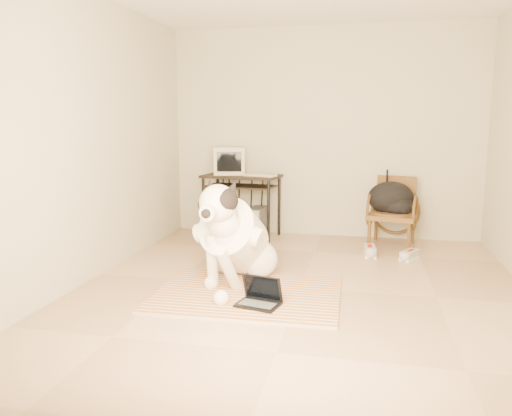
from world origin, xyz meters
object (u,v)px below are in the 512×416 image
(rattan_chair, at_px, (393,211))
(pc_tower, at_px, (257,222))
(crt_monitor, at_px, (229,161))
(computer_desk, at_px, (241,184))
(backpack, at_px, (392,199))
(dog, at_px, (234,239))
(laptop, at_px, (260,297))

(rattan_chair, bearing_deg, pc_tower, 176.33)
(crt_monitor, distance_m, rattan_chair, 2.18)
(computer_desk, distance_m, pc_tower, 0.55)
(rattan_chair, bearing_deg, backpack, -132.38)
(dog, xyz_separation_m, pc_tower, (-0.18, 1.91, -0.22))
(dog, height_order, laptop, dog)
(crt_monitor, relative_size, backpack, 0.88)
(crt_monitor, bearing_deg, laptop, -69.79)
(dog, height_order, backpack, dog)
(backpack, bearing_deg, crt_monitor, 175.57)
(dog, relative_size, computer_desk, 1.41)
(dog, distance_m, backpack, 2.34)
(crt_monitor, xyz_separation_m, rattan_chair, (2.10, -0.14, -0.57))
(dog, distance_m, crt_monitor, 2.10)
(laptop, bearing_deg, backpack, 64.23)
(laptop, xyz_separation_m, rattan_chair, (1.17, 2.40, 0.34))
(computer_desk, distance_m, crt_monitor, 0.35)
(laptop, relative_size, crt_monitor, 0.81)
(rattan_chair, height_order, backpack, rattan_chair)
(dog, relative_size, crt_monitor, 3.06)
(crt_monitor, distance_m, pc_tower, 0.89)
(crt_monitor, xyz_separation_m, backpack, (2.08, -0.16, -0.43))
(computer_desk, bearing_deg, rattan_chair, -1.78)
(laptop, xyz_separation_m, pc_tower, (-0.55, 2.51, 0.12))
(computer_desk, height_order, crt_monitor, crt_monitor)
(crt_monitor, bearing_deg, backpack, -4.43)
(computer_desk, bearing_deg, laptop, -72.95)
(rattan_chair, relative_size, backpack, 1.53)
(rattan_chair, bearing_deg, computer_desk, 178.22)
(laptop, xyz_separation_m, backpack, (1.15, 2.38, 0.49))
(crt_monitor, bearing_deg, computer_desk, -23.52)
(pc_tower, bearing_deg, backpack, -4.49)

